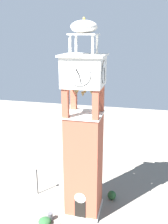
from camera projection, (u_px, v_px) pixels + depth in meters
name	position (u px, v px, depth m)	size (l,w,h in m)	color
ground	(84.00, 209.00, 26.32)	(80.00, 80.00, 0.00)	gray
clock_tower	(84.00, 140.00, 23.99)	(3.86, 3.86, 19.05)	#9E4C38
lamp_post	(37.00, 175.00, 28.25)	(0.36, 0.36, 3.50)	black
trash_bin	(50.00, 216.00, 24.71)	(0.52, 0.52, 0.80)	#4C4C51
shrub_near_entry	(112.00, 195.00, 27.84)	(0.94, 0.94, 1.00)	#234C28
shrub_left_of_tower	(45.00, 222.00, 24.14)	(1.23, 1.23, 0.67)	#234C28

